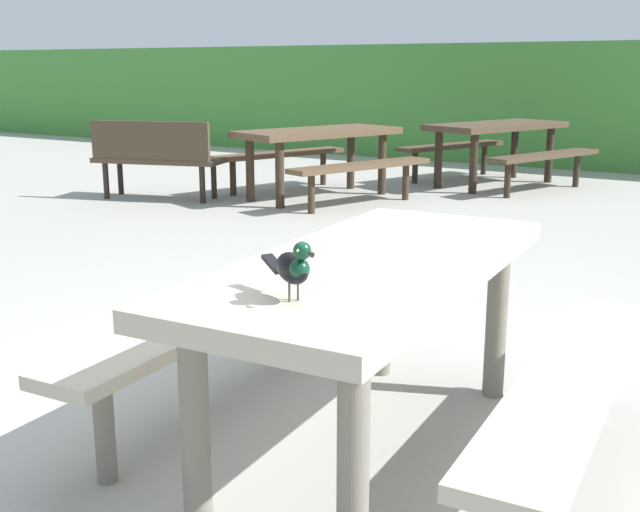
# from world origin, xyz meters

# --- Properties ---
(ground_plane) EXTENTS (60.00, 60.00, 0.00)m
(ground_plane) POSITION_xyz_m (0.00, 0.00, 0.00)
(ground_plane) COLOR #A3A099
(picnic_table_foreground) EXTENTS (1.78, 1.84, 0.74)m
(picnic_table_foreground) POSITION_xyz_m (0.29, -0.20, 0.56)
(picnic_table_foreground) COLOR #B2A893
(picnic_table_foreground) RESTS_ON ground
(bird_grackle) EXTENTS (0.26, 0.16, 0.18)m
(bird_grackle) POSITION_xyz_m (0.35, -0.79, 0.84)
(bird_grackle) COLOR black
(bird_grackle) RESTS_ON picnic_table_foreground
(picnic_table_mid_left) EXTENTS (2.15, 2.17, 0.74)m
(picnic_table_mid_left) POSITION_xyz_m (-2.90, 4.58, 0.56)
(picnic_table_mid_left) COLOR brown
(picnic_table_mid_left) RESTS_ON ground
(picnic_table_far_centre) EXTENTS (2.16, 2.18, 0.74)m
(picnic_table_far_centre) POSITION_xyz_m (-1.58, 6.48, 0.56)
(picnic_table_far_centre) COLOR #473828
(picnic_table_far_centre) RESTS_ON ground
(park_bench_side) EXTENTS (1.47, 0.82, 0.84)m
(park_bench_side) POSITION_xyz_m (-4.29, 3.55, 0.49)
(park_bench_side) COLOR #473828
(park_bench_side) RESTS_ON ground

